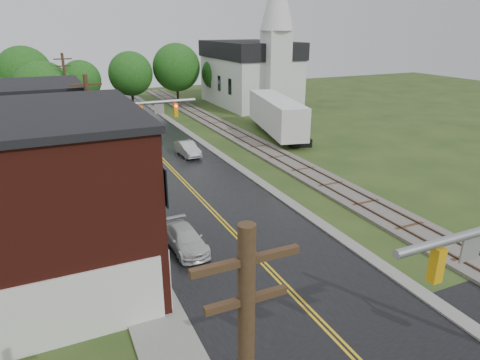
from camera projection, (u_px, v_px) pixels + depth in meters
main_road at (169, 166)px, 37.57m from camera, size 10.00×90.00×0.02m
curb_right at (207, 146)px, 43.96m from camera, size 0.80×70.00×0.12m
sidewalk_left at (105, 197)px, 30.87m from camera, size 2.40×50.00×0.12m
yellow_house at (24, 159)px, 28.75m from camera, size 8.00×7.00×6.40m
darkred_building at (40, 141)px, 37.16m from camera, size 7.00×6.00×4.40m
church at (253, 67)px, 63.69m from camera, size 10.40×18.40×20.00m
railroad at (247, 140)px, 45.73m from camera, size 3.20×80.00×0.30m
traffic_signal_far at (131, 121)px, 31.95m from camera, size 7.34×0.43×7.20m
utility_pole_b at (93, 145)px, 26.46m from camera, size 1.80×0.28×9.00m
utility_pole_c at (68, 95)px, 45.24m from camera, size 1.80×0.28×9.00m
tree_left_e at (46, 93)px, 46.02m from camera, size 6.40×6.40×8.16m
suv_dark at (149, 133)px, 46.58m from camera, size 2.58×4.81×1.28m
sedan_silver at (187, 149)px, 40.48m from camera, size 1.63×4.04×1.31m
pickup_white at (185, 239)px, 23.56m from camera, size 1.83×4.20×1.20m
semi_trailer at (277, 114)px, 47.11m from camera, size 5.88×13.83×4.18m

